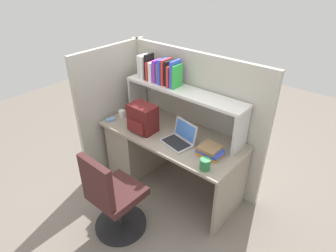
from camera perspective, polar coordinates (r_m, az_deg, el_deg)
The scene contains 13 objects.
ground_plane at distance 3.53m, azimuth 0.53°, elevation -11.64°, with size 8.00×8.00×0.00m, color slate.
desk at distance 3.49m, azimuth -4.38°, elevation -3.90°, with size 1.60×0.70×0.73m.
cubicle_partition_rear at distance 3.33m, azimuth 4.77°, elevation 1.77°, with size 1.84×0.05×1.55m, color #B2ADA0.
cubicle_partition_left at distance 3.57m, azimuth -10.52°, elevation 3.43°, with size 0.05×1.06×1.55m, color #B2ADA0.
overhead_hutch at distance 3.06m, azimuth 3.03°, elevation 5.57°, with size 1.44×0.28×0.45m.
reference_books_on_shelf at distance 3.18m, azimuth -1.89°, elevation 11.00°, with size 0.54×0.18×0.29m.
laptop at distance 2.92m, azimuth 2.39°, elevation -2.49°, with size 0.35×0.31×0.22m.
backpack at distance 3.09m, azimuth -5.14°, elevation 1.52°, with size 0.30×0.23×0.30m.
computer_mouse at distance 3.39m, azimuth -11.40°, elevation 1.28°, with size 0.06×0.10×0.03m, color #7299C6.
paper_cup at distance 3.44m, azimuth -9.22°, elevation 2.44°, with size 0.08×0.08×0.09m, color white.
snack_canister at distance 2.59m, azimuth 7.41°, elevation -7.56°, with size 0.10×0.10×0.11m, color #26723F.
desk_book_stack at distance 2.78m, azimuth 8.38°, elevation -4.90°, with size 0.23×0.20×0.09m.
office_chair at distance 2.84m, azimuth -10.89°, elevation -14.38°, with size 0.52×0.52×0.93m.
Camera 1 is at (1.66, -2.02, 2.37)m, focal length 30.51 mm.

